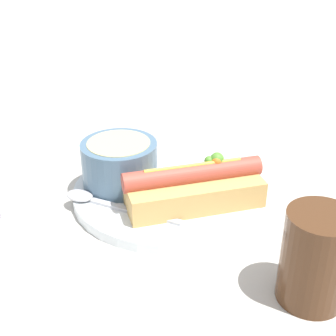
# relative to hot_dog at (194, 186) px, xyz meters

# --- Properties ---
(ground_plane) EXTENTS (4.00, 4.00, 0.00)m
(ground_plane) POSITION_rel_hot_dog_xyz_m (-0.00, 0.05, -0.04)
(ground_plane) COLOR #BCB7AD
(dinner_plate) EXTENTS (0.24, 0.24, 0.01)m
(dinner_plate) POSITION_rel_hot_dog_xyz_m (-0.00, 0.05, -0.03)
(dinner_plate) COLOR white
(dinner_plate) RESTS_ON ground_plane
(hot_dog) EXTENTS (0.18, 0.13, 0.06)m
(hot_dog) POSITION_rel_hot_dog_xyz_m (0.00, 0.00, 0.00)
(hot_dog) COLOR tan
(hot_dog) RESTS_ON dinner_plate
(soup_bowl) EXTENTS (0.10, 0.10, 0.06)m
(soup_bowl) POSITION_rel_hot_dog_xyz_m (-0.04, 0.09, 0.01)
(soup_bowl) COLOR slate
(soup_bowl) RESTS_ON dinner_plate
(spoon) EXTENTS (0.08, 0.15, 0.01)m
(spoon) POSITION_rel_hot_dog_xyz_m (-0.09, 0.07, -0.02)
(spoon) COLOR #B7B7BC
(spoon) RESTS_ON dinner_plate
(drinking_glass) EXTENTS (0.06, 0.06, 0.09)m
(drinking_glass) POSITION_rel_hot_dog_xyz_m (-0.02, -0.18, 0.01)
(drinking_glass) COLOR #4C2D19
(drinking_glass) RESTS_ON ground_plane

